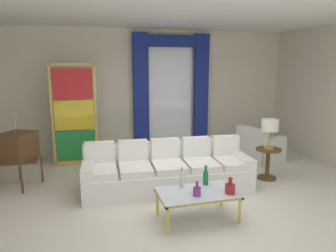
{
  "coord_description": "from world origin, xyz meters",
  "views": [
    {
      "loc": [
        -1.57,
        -4.66,
        2.17
      ],
      "look_at": [
        -0.05,
        0.9,
        1.05
      ],
      "focal_mm": 33.97,
      "sensor_mm": 36.0,
      "label": 1
    }
  ],
  "objects_px": {
    "bottle_amber_squat": "(182,179)",
    "peacock_figurine": "(99,159)",
    "round_side_table": "(268,161)",
    "bottle_ruby_flask": "(206,177)",
    "armchair_white": "(259,148)",
    "coffee_table": "(197,194)",
    "vintage_tv": "(18,147)",
    "bottle_blue_decanter": "(230,188)",
    "table_lamp_brass": "(270,126)",
    "couch_white_long": "(167,171)",
    "stained_glass_divider": "(74,117)",
    "bottle_crystal_tall": "(197,191)"
  },
  "relations": [
    {
      "from": "bottle_amber_squat",
      "to": "peacock_figurine",
      "type": "height_order",
      "value": "bottle_amber_squat"
    },
    {
      "from": "bottle_amber_squat",
      "to": "round_side_table",
      "type": "distance_m",
      "value": 2.26
    },
    {
      "from": "bottle_ruby_flask",
      "to": "armchair_white",
      "type": "distance_m",
      "value": 2.97
    },
    {
      "from": "coffee_table",
      "to": "bottle_ruby_flask",
      "type": "xyz_separation_m",
      "value": [
        0.21,
        0.23,
        0.16
      ]
    },
    {
      "from": "vintage_tv",
      "to": "round_side_table",
      "type": "height_order",
      "value": "vintage_tv"
    },
    {
      "from": "bottle_blue_decanter",
      "to": "peacock_figurine",
      "type": "xyz_separation_m",
      "value": [
        -1.63,
        2.77,
        -0.27
      ]
    },
    {
      "from": "table_lamp_brass",
      "to": "couch_white_long",
      "type": "bearing_deg",
      "value": 177.78
    },
    {
      "from": "bottle_amber_squat",
      "to": "stained_glass_divider",
      "type": "height_order",
      "value": "stained_glass_divider"
    },
    {
      "from": "bottle_amber_squat",
      "to": "vintage_tv",
      "type": "bearing_deg",
      "value": 144.46
    },
    {
      "from": "bottle_ruby_flask",
      "to": "peacock_figurine",
      "type": "bearing_deg",
      "value": 121.09
    },
    {
      "from": "vintage_tv",
      "to": "armchair_white",
      "type": "relative_size",
      "value": 1.32
    },
    {
      "from": "bottle_crystal_tall",
      "to": "peacock_figurine",
      "type": "distance_m",
      "value": 2.98
    },
    {
      "from": "bottle_blue_decanter",
      "to": "vintage_tv",
      "type": "distance_m",
      "value": 3.75
    },
    {
      "from": "bottle_ruby_flask",
      "to": "table_lamp_brass",
      "type": "bearing_deg",
      "value": 29.79
    },
    {
      "from": "table_lamp_brass",
      "to": "vintage_tv",
      "type": "bearing_deg",
      "value": 169.81
    },
    {
      "from": "bottle_crystal_tall",
      "to": "bottle_amber_squat",
      "type": "relative_size",
      "value": 0.69
    },
    {
      "from": "bottle_crystal_tall",
      "to": "vintage_tv",
      "type": "bearing_deg",
      "value": 140.54
    },
    {
      "from": "couch_white_long",
      "to": "peacock_figurine",
      "type": "relative_size",
      "value": 4.94
    },
    {
      "from": "bottle_crystal_tall",
      "to": "bottle_blue_decanter",
      "type": "bearing_deg",
      "value": -5.29
    },
    {
      "from": "vintage_tv",
      "to": "armchair_white",
      "type": "distance_m",
      "value": 5.01
    },
    {
      "from": "bottle_ruby_flask",
      "to": "table_lamp_brass",
      "type": "distance_m",
      "value": 1.98
    },
    {
      "from": "bottle_crystal_tall",
      "to": "bottle_amber_squat",
      "type": "distance_m",
      "value": 0.37
    },
    {
      "from": "stained_glass_divider",
      "to": "peacock_figurine",
      "type": "relative_size",
      "value": 3.67
    },
    {
      "from": "bottle_crystal_tall",
      "to": "table_lamp_brass",
      "type": "relative_size",
      "value": 0.37
    },
    {
      "from": "coffee_table",
      "to": "peacock_figurine",
      "type": "height_order",
      "value": "peacock_figurine"
    },
    {
      "from": "armchair_white",
      "to": "bottle_blue_decanter",
      "type": "bearing_deg",
      "value": -128.25
    },
    {
      "from": "bottle_blue_decanter",
      "to": "bottle_ruby_flask",
      "type": "distance_m",
      "value": 0.45
    },
    {
      "from": "bottle_ruby_flask",
      "to": "round_side_table",
      "type": "height_order",
      "value": "bottle_ruby_flask"
    },
    {
      "from": "bottle_blue_decanter",
      "to": "stained_glass_divider",
      "type": "height_order",
      "value": "stained_glass_divider"
    },
    {
      "from": "peacock_figurine",
      "to": "bottle_crystal_tall",
      "type": "bearing_deg",
      "value": -66.92
    },
    {
      "from": "armchair_white",
      "to": "stained_glass_divider",
      "type": "bearing_deg",
      "value": 168.88
    },
    {
      "from": "armchair_white",
      "to": "peacock_figurine",
      "type": "distance_m",
      "value": 3.58
    },
    {
      "from": "couch_white_long",
      "to": "stained_glass_divider",
      "type": "distance_m",
      "value": 2.51
    },
    {
      "from": "peacock_figurine",
      "to": "round_side_table",
      "type": "xyz_separation_m",
      "value": [
        3.1,
        -1.42,
        0.14
      ]
    },
    {
      "from": "bottle_crystal_tall",
      "to": "round_side_table",
      "type": "distance_m",
      "value": 2.34
    },
    {
      "from": "peacock_figurine",
      "to": "round_side_table",
      "type": "bearing_deg",
      "value": -24.62
    },
    {
      "from": "coffee_table",
      "to": "bottle_ruby_flask",
      "type": "height_order",
      "value": "bottle_ruby_flask"
    },
    {
      "from": "bottle_ruby_flask",
      "to": "vintage_tv",
      "type": "relative_size",
      "value": 0.22
    },
    {
      "from": "table_lamp_brass",
      "to": "bottle_blue_decanter",
      "type": "bearing_deg",
      "value": -137.22
    },
    {
      "from": "bottle_ruby_flask",
      "to": "stained_glass_divider",
      "type": "relative_size",
      "value": 0.14
    },
    {
      "from": "armchair_white",
      "to": "peacock_figurine",
      "type": "bearing_deg",
      "value": 174.89
    },
    {
      "from": "couch_white_long",
      "to": "bottle_blue_decanter",
      "type": "xyz_separation_m",
      "value": [
        0.52,
        -1.43,
        0.19
      ]
    },
    {
      "from": "armchair_white",
      "to": "bottle_amber_squat",
      "type": "bearing_deg",
      "value": -140.65
    },
    {
      "from": "bottle_crystal_tall",
      "to": "stained_glass_divider",
      "type": "relative_size",
      "value": 0.1
    },
    {
      "from": "couch_white_long",
      "to": "bottle_ruby_flask",
      "type": "height_order",
      "value": "couch_white_long"
    },
    {
      "from": "bottle_blue_decanter",
      "to": "stained_glass_divider",
      "type": "xyz_separation_m",
      "value": [
        -2.09,
        3.24,
        0.57
      ]
    },
    {
      "from": "bottle_blue_decanter",
      "to": "round_side_table",
      "type": "xyz_separation_m",
      "value": [
        1.46,
        1.35,
        -0.14
      ]
    },
    {
      "from": "coffee_table",
      "to": "bottle_blue_decanter",
      "type": "bearing_deg",
      "value": -22.06
    },
    {
      "from": "couch_white_long",
      "to": "bottle_crystal_tall",
      "type": "xyz_separation_m",
      "value": [
        0.05,
        -1.39,
        0.18
      ]
    },
    {
      "from": "bottle_crystal_tall",
      "to": "stained_glass_divider",
      "type": "xyz_separation_m",
      "value": [
        -1.62,
        3.2,
        0.58
      ]
    }
  ]
}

